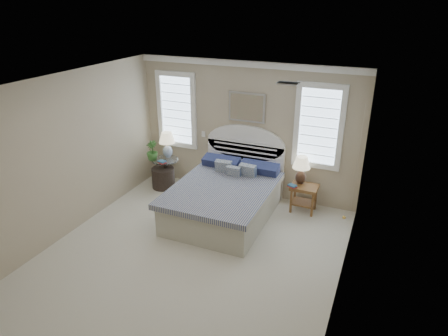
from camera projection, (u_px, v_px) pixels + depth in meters
floor at (190, 256)px, 6.31m from camera, size 4.50×5.00×0.01m
ceiling at (183, 86)px, 5.24m from camera, size 4.50×5.00×0.01m
wall_back at (247, 130)px, 7.88m from camera, size 4.50×0.02×2.70m
wall_left at (67, 156)px, 6.59m from camera, size 0.02×5.00×2.70m
wall_right at (347, 209)px, 4.96m from camera, size 0.02×5.00×2.70m
crown_molding at (248, 64)px, 7.34m from camera, size 4.50×0.08×0.12m
hvac_vent at (288, 83)px, 5.49m from camera, size 0.30×0.20×0.02m
switch_plate at (203, 134)px, 8.29m from camera, size 0.08×0.01×0.12m
window_left at (177, 110)px, 8.33m from camera, size 0.90×0.06×1.60m
window_right at (319, 127)px, 7.26m from camera, size 0.90×0.06×1.60m
painting at (247, 107)px, 7.66m from camera, size 0.74×0.04×0.58m
closet_door at (355, 182)px, 6.04m from camera, size 0.02×1.80×2.40m
bed at (226, 196)px, 7.38m from camera, size 1.72×2.28×1.47m
side_table_left at (166, 170)px, 8.48m from camera, size 0.56×0.56×0.63m
nightstand_right at (304, 193)px, 7.50m from camera, size 0.50×0.40×0.53m
floor_pot at (163, 178)px, 8.52m from camera, size 0.64×0.64×0.44m
lamp_left at (167, 142)px, 8.39m from camera, size 0.36×0.36×0.56m
lamp_right at (301, 167)px, 7.43m from camera, size 0.38×0.38×0.54m
potted_plant at (152, 151)px, 8.28m from camera, size 0.23×0.23×0.41m
books_left at (162, 162)px, 8.20m from camera, size 0.20×0.18×0.05m
books_right at (292, 186)px, 7.38m from camera, size 0.19×0.17×0.04m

